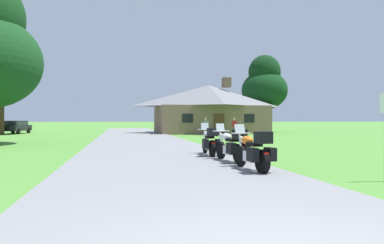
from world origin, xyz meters
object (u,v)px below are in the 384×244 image
motorcycle_orange_nearest_to_camera (254,151)px  motorcycle_white_farthest_in_row (210,142)px  tree_right_of_lodge (264,85)px  motorcycle_white_second_in_row (232,146)px  parked_black_suv_far_left (15,126)px  tree_left_far (2,70)px  bystander_red_shirt_beside_signpost (234,126)px  bystander_gray_shirt_near_lodge (206,126)px

motorcycle_orange_nearest_to_camera → motorcycle_white_farthest_in_row: 4.39m
tree_right_of_lodge → motorcycle_white_second_in_row: bearing=-115.2°
motorcycle_white_second_in_row → motorcycle_white_farthest_in_row: bearing=87.8°
motorcycle_white_second_in_row → parked_black_suv_far_left: (-14.85, 29.45, 0.17)m
motorcycle_white_second_in_row → tree_left_far: bearing=111.9°
motorcycle_white_second_in_row → motorcycle_white_farthest_in_row: 2.24m
motorcycle_white_farthest_in_row → parked_black_suv_far_left: size_ratio=0.44×
motorcycle_white_second_in_row → tree_left_far: (-15.33, 26.69, 5.82)m
motorcycle_white_second_in_row → bystander_red_shirt_beside_signpost: (6.22, 18.36, 0.34)m
motorcycle_white_second_in_row → parked_black_suv_far_left: size_ratio=0.43×
motorcycle_white_second_in_row → bystander_gray_shirt_near_lodge: bearing=70.8°
bystander_gray_shirt_near_lodge → motorcycle_orange_nearest_to_camera: bearing=-76.2°
motorcycle_white_farthest_in_row → tree_right_of_lodge: bearing=65.2°
motorcycle_white_farthest_in_row → tree_right_of_lodge: (14.35, 27.76, 5.29)m
tree_right_of_lodge → bystander_red_shirt_beside_signpost: bearing=-124.2°
bystander_gray_shirt_near_lodge → tree_right_of_lodge: bearing=69.3°
bystander_gray_shirt_near_lodge → bystander_red_shirt_beside_signpost: same height
motorcycle_white_second_in_row → parked_black_suv_far_left: bearing=108.8°
tree_right_of_lodge → bystander_gray_shirt_near_lodge: bearing=-134.9°
motorcycle_white_second_in_row → bystander_red_shirt_beside_signpost: size_ratio=1.23×
motorcycle_orange_nearest_to_camera → motorcycle_white_second_in_row: 2.16m
parked_black_suv_far_left → tree_right_of_lodge: bearing=7.8°
motorcycle_white_farthest_in_row → bystander_gray_shirt_near_lodge: bystander_gray_shirt_near_lodge is taller
tree_left_far → bystander_red_shirt_beside_signpost: bearing=-21.1°
motorcycle_white_second_in_row → motorcycle_white_farthest_in_row: same height
bystander_gray_shirt_near_lodge → bystander_red_shirt_beside_signpost: (2.29, -1.39, 0.00)m
motorcycle_white_farthest_in_row → bystander_red_shirt_beside_signpost: bystander_red_shirt_beside_signpost is taller
bystander_gray_shirt_near_lodge → tree_left_far: 21.20m
bystander_gray_shirt_near_lodge → tree_right_of_lodge: size_ratio=0.17×
motorcycle_white_farthest_in_row → bystander_red_shirt_beside_signpost: (6.45, 16.14, 0.34)m
motorcycle_orange_nearest_to_camera → parked_black_suv_far_left: bearing=110.8°
bystander_gray_shirt_near_lodge → tree_right_of_lodge: 15.27m
parked_black_suv_far_left → motorcycle_white_second_in_row: bearing=-56.6°
motorcycle_white_second_in_row → motorcycle_white_farthest_in_row: (-0.23, 2.23, 0.00)m
parked_black_suv_far_left → bystander_gray_shirt_near_lodge: bearing=-20.6°
bystander_red_shirt_beside_signpost → motorcycle_white_farthest_in_row: bearing=129.4°
bystander_gray_shirt_near_lodge → parked_black_suv_far_left: size_ratio=0.35×
motorcycle_white_farthest_in_row → bystander_red_shirt_beside_signpost: size_ratio=1.24×
motorcycle_orange_nearest_to_camera → motorcycle_white_second_in_row: size_ratio=1.00×
motorcycle_orange_nearest_to_camera → motorcycle_white_second_in_row: (0.07, 2.16, 0.00)m
tree_left_far → motorcycle_white_farthest_in_row: bearing=-58.3°
motorcycle_orange_nearest_to_camera → tree_right_of_lodge: 35.53m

